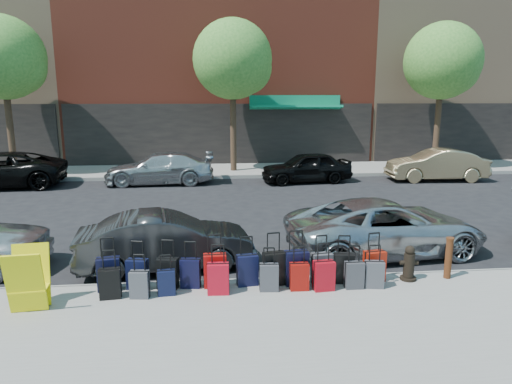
{
  "coord_description": "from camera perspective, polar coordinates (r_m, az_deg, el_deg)",
  "views": [
    {
      "loc": [
        -0.6,
        -13.11,
        3.74
      ],
      "look_at": [
        0.54,
        -1.5,
        1.31
      ],
      "focal_mm": 32.0,
      "sensor_mm": 36.0,
      "label": 1
    }
  ],
  "objects": [
    {
      "name": "ground",
      "position": [
        13.65,
        -2.9,
        -4.17
      ],
      "size": [
        120.0,
        120.0,
        0.0
      ],
      "primitive_type": "plane",
      "color": "black",
      "rests_on": "ground"
    },
    {
      "name": "sidewalk_near",
      "position": [
        7.58,
        -0.41,
        -17.16
      ],
      "size": [
        60.0,
        4.0,
        0.15
      ],
      "primitive_type": "cube",
      "color": "gray",
      "rests_on": "ground"
    },
    {
      "name": "sidewalk_far",
      "position": [
        23.41,
        -4.09,
        2.72
      ],
      "size": [
        60.0,
        4.0,
        0.15
      ],
      "primitive_type": "cube",
      "color": "gray",
      "rests_on": "ground"
    },
    {
      "name": "curb_near",
      "position": [
        9.4,
        -1.55,
        -11.22
      ],
      "size": [
        60.0,
        0.08,
        0.15
      ],
      "primitive_type": "cube",
      "color": "gray",
      "rests_on": "ground"
    },
    {
      "name": "curb_far",
      "position": [
        21.42,
        -3.93,
        1.88
      ],
      "size": [
        60.0,
        0.08,
        0.15
      ],
      "primitive_type": "cube",
      "color": "gray",
      "rests_on": "ground"
    },
    {
      "name": "building_right",
      "position": [
        35.64,
        23.62,
        19.29
      ],
      "size": [
        15.0,
        12.12,
        18.0
      ],
      "color": "#98795D",
      "rests_on": "ground"
    },
    {
      "name": "tree_left",
      "position": [
        24.49,
        -28.78,
        14.28
      ],
      "size": [
        3.8,
        3.8,
        7.27
      ],
      "color": "black",
      "rests_on": "sidewalk_far"
    },
    {
      "name": "tree_center",
      "position": [
        22.71,
        -2.57,
        15.97
      ],
      "size": [
        3.8,
        3.8,
        7.27
      ],
      "color": "black",
      "rests_on": "sidewalk_far"
    },
    {
      "name": "tree_right",
      "position": [
        25.53,
        22.55,
        14.65
      ],
      "size": [
        3.8,
        3.8,
        7.27
      ],
      "color": "black",
      "rests_on": "sidewalk_far"
    },
    {
      "name": "suitcase_front_0",
      "position": [
        9.19,
        -17.92,
        -9.71
      ],
      "size": [
        0.45,
        0.28,
        1.02
      ],
      "rotation": [
        0.0,
        0.0,
        0.12
      ],
      "color": "black",
      "rests_on": "sidewalk_near"
    },
    {
      "name": "suitcase_front_1",
      "position": [
        9.1,
        -14.6,
        -9.9
      ],
      "size": [
        0.42,
        0.29,
        0.94
      ],
      "rotation": [
        0.0,
        0.0,
        -0.21
      ],
      "color": "black",
      "rests_on": "sidewalk_near"
    },
    {
      "name": "suitcase_front_2",
      "position": [
        9.01,
        -10.98,
        -9.92
      ],
      "size": [
        0.43,
        0.29,
        0.95
      ],
      "rotation": [
        0.0,
        0.0,
        -0.19
      ],
      "color": "black",
      "rests_on": "sidewalk_near"
    },
    {
      "name": "suitcase_front_3",
      "position": [
        8.98,
        -8.19,
        -10.0
      ],
      "size": [
        0.4,
        0.26,
        0.91
      ],
      "rotation": [
        0.0,
        0.0,
        -0.14
      ],
      "color": "black",
      "rests_on": "sidewalk_near"
    },
    {
      "name": "suitcase_front_4",
      "position": [
        8.93,
        -5.15,
        -9.74
      ],
      "size": [
        0.44,
        0.25,
        1.04
      ],
      "rotation": [
        0.0,
        0.0,
        0.02
      ],
      "color": "#980A09",
      "rests_on": "sidewalk_near"
    },
    {
      "name": "suitcase_front_5",
      "position": [
        8.98,
        -1.09,
        -9.71
      ],
      "size": [
        0.43,
        0.28,
        0.97
      ],
      "rotation": [
        0.0,
        0.0,
        0.14
      ],
      "color": "black",
      "rests_on": "sidewalk_near"
    },
    {
      "name": "suitcase_front_6",
      "position": [
        9.01,
        2.29,
        -9.51
      ],
      "size": [
        0.46,
        0.3,
        1.04
      ],
      "rotation": [
        0.0,
        0.0,
        0.16
      ],
      "color": "black",
      "rests_on": "sidewalk_near"
    },
    {
      "name": "suitcase_front_7",
      "position": [
        9.04,
        5.08,
        -9.4
      ],
      "size": [
        0.47,
        0.28,
        1.08
      ],
      "rotation": [
        0.0,
        0.0,
        0.08
      ],
      "color": "black",
      "rests_on": "sidewalk_near"
    },
    {
      "name": "suitcase_front_8",
      "position": [
        9.2,
        8.22,
        -9.35
      ],
      "size": [
        0.42,
        0.27,
        0.96
      ],
      "rotation": [
        0.0,
        0.0,
        0.14
      ],
      "color": "#3F3F44",
      "rests_on": "sidewalk_near"
    },
    {
      "name": "suitcase_front_9",
      "position": [
        9.26,
        10.9,
        -9.3
      ],
      "size": [
        0.42,
        0.27,
        0.95
      ],
      "rotation": [
        0.0,
        0.0,
        -0.15
      ],
      "color": "black",
      "rests_on": "sidewalk_near"
    },
    {
      "name": "suitcase_front_10",
      "position": [
        9.46,
        14.57,
        -8.94
      ],
      "size": [
        0.44,
        0.29,
        0.99
      ],
      "rotation": [
        0.0,
        0.0,
        0.16
      ],
      "color": "maroon",
      "rests_on": "sidewalk_near"
    },
    {
      "name": "suitcase_back_0",
      "position": [
        8.85,
        -17.78,
        -10.82
      ],
      "size": [
        0.4,
        0.26,
        0.9
      ],
      "rotation": [
        0.0,
        0.0,
        0.1
      ],
      "color": "black",
      "rests_on": "sidewalk_near"
    },
    {
      "name": "suitcase_back_1",
      "position": [
        8.73,
        -14.35,
        -11.12
      ],
      "size": [
        0.36,
        0.24,
        0.82
      ],
      "rotation": [
        0.0,
        0.0,
        -0.12
      ],
      "color": "#424248",
      "rests_on": "sidewalk_near"
    },
    {
      "name": "suitcase_back_2",
      "position": [
        8.74,
        -11.14,
        -11.04
      ],
      "size": [
        0.34,
        0.22,
        0.77
      ],
      "rotation": [
        0.0,
        0.0,
        0.1
      ],
      "color": "black",
      "rests_on": "sidewalk_near"
    },
    {
      "name": "suitcase_back_4",
      "position": [
        8.64,
        -4.75,
        -10.73
      ],
      "size": [
        0.4,
        0.24,
        0.94
      ],
      "rotation": [
        0.0,
        0.0,
        -0.04
      ],
      "color": "#B50B1D",
      "rests_on": "sidewalk_near"
    },
    {
      "name": "suitcase_back_6",
      "position": [
        8.76,
        1.64,
        -10.6
      ],
      "size": [
        0.37,
        0.23,
        0.84
      ],
      "rotation": [
        0.0,
        0.0,
        -0.08
      ],
      "color": "#3C3C41",
      "rests_on": "sidewalk_near"
    },
    {
      "name": "suitcase_back_7",
      "position": [
        8.82,
        5.42,
        -10.46
      ],
      "size": [
        0.36,
        0.21,
        0.84
      ],
      "rotation": [
        0.0,
        0.0,
        -0.02
      ],
      "color": "maroon",
      "rests_on": "sidewalk_near"
    },
    {
      "name": "suitcase_back_8",
      "position": [
        8.86,
        8.47,
        -10.29
      ],
      "size": [
        0.4,
        0.26,
        0.92
      ],
      "rotation": [
        0.0,
        0.0,
        0.09
      ],
      "color": "#A80A16",
      "rests_on": "sidewalk_near"
    },
    {
      "name": "suitcase_back_9",
      "position": [
        9.05,
        12.17,
        -10.1
      ],
      "size": [
        0.35,
        0.2,
        0.84
      ],
      "rotation": [
        0.0,
        0.0,
        0.0
      ],
      "color": "#37363B",
      "rests_on": "sidewalk_near"
    },
    {
      "name": "suitcase_back_10",
      "position": [
        9.18,
        14.57,
        -9.92
      ],
      "size": [
        0.38,
        0.26,
        0.84
      ],
      "rotation": [
        0.0,
        0.0,
        -0.16
      ],
      "color": "#424248",
      "rests_on": "sidewalk_near"
    },
    {
      "name": "fire_hydrant",
      "position": [
        9.71,
        18.58,
        -8.53
      ],
      "size": [
        0.36,
        0.32,
        0.71
      ],
      "rotation": [
        0.0,
        0.0,
        -0.1
      ],
      "color": "black",
      "rests_on": "sidewalk_near"
    },
    {
      "name": "bollard",
      "position": [
        10.04,
        22.93,
        -7.53
      ],
      "size": [
        0.16,
        0.16,
        0.85
      ],
      "color": "#38190C",
      "rests_on": "sidewalk_near"
    },
    {
      "name": "display_rack",
      "position": [
        8.83,
        -26.57,
        -9.79
      ],
      "size": [
        0.67,
        0.73,
        1.09
      ],
      "rotation": [
        0.0,
        0.0,
        0.1
      ],
      "color": "#FDED0E",
      "rests_on": "sidewalk_near"
    },
    {
      "name": "car_near_1",
      "position": [
        10.3,
        -11.17,
        -6.06
      ],
      "size": [
        3.96,
        1.81,
        1.26
      ],
      "primitive_type": "imported",
      "rotation": [
        0.0,
        0.0,
        1.7
      ],
      "color": "#2F2F31",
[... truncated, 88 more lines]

